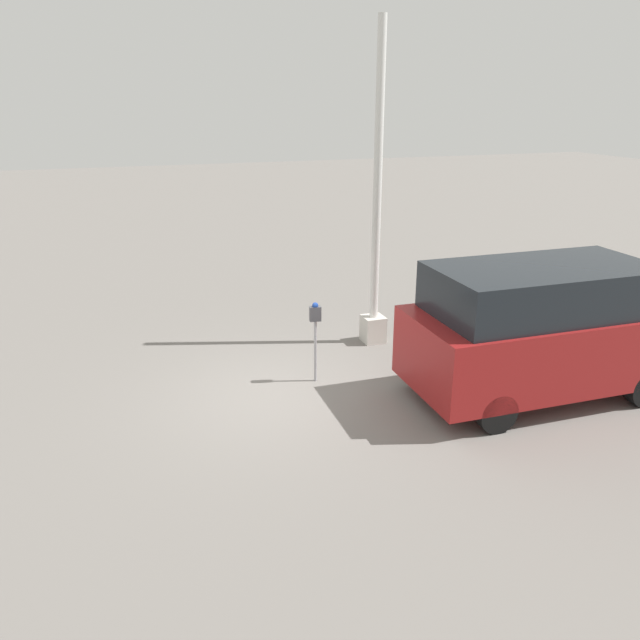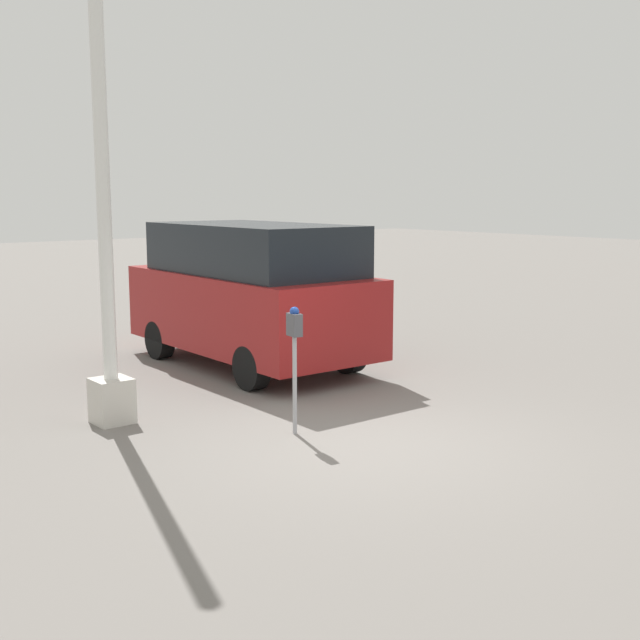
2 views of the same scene
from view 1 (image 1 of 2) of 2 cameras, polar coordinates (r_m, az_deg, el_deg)
The scene contains 4 objects.
ground_plane at distance 10.82m, azimuth -3.36°, elevation -6.88°, with size 80.00×80.00×0.00m, color slate.
parking_meter_near at distance 10.91m, azimuth -0.43°, elevation -0.34°, with size 0.21×0.14×1.49m.
lamp_post at distance 12.53m, azimuth 5.12°, elevation 7.17°, with size 0.44×0.44×6.24m.
parked_van at distance 11.02m, azimuth 19.63°, elevation -0.68°, with size 4.57×2.13×2.29m.
Camera 1 is at (-2.56, -9.34, 4.83)m, focal length 35.00 mm.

